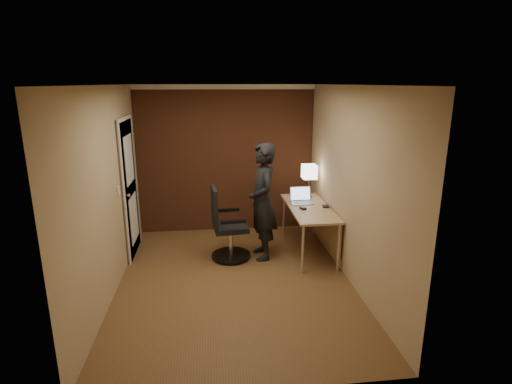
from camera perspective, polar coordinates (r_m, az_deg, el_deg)
The scene contains 8 objects.
room at distance 6.43m, azimuth -6.58°, elevation 4.89°, with size 4.00×4.00×4.00m.
desk at distance 6.09m, azimuth 8.23°, elevation -3.23°, with size 0.60×1.50×0.73m.
desk_lamp at distance 6.43m, azimuth 7.63°, elevation 2.84°, with size 0.22×0.22×0.54m.
laptop at distance 6.23m, azimuth 6.47°, elevation -0.88°, with size 0.34×0.27×0.23m.
mouse at distance 5.91m, azimuth 6.74°, elevation -2.29°, with size 0.06×0.10×0.03m, color black.
wallet at distance 6.05m, azimuth 9.94°, elevation -2.04°, with size 0.09×0.11×0.02m, color black.
office_chair at distance 5.86m, azimuth -4.30°, elevation -5.21°, with size 0.58×0.62×1.07m.
person at distance 5.79m, azimuth 0.95°, elevation -1.41°, with size 0.62×0.41×1.71m, color black.
Camera 1 is at (-0.28, -4.78, 2.53)m, focal length 28.00 mm.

